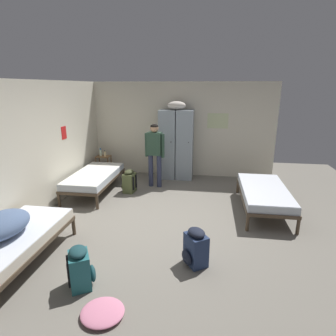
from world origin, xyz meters
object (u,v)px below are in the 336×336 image
(water_bottle, at_px, (101,152))
(lotion_bottle, at_px, (105,154))
(backpack_teal, at_px, (80,268))
(locker_bank, at_px, (176,143))
(backpack_navy, at_px, (195,248))
(shelf_unit, at_px, (104,164))
(bed_right, at_px, (264,193))
(bed_left_rear, at_px, (95,177))
(bedding_heap, at_px, (1,225))
(backpack_olive, at_px, (129,182))
(person_traveler, at_px, (155,150))
(clothes_pile_pink, at_px, (103,312))
(bed_left_front, at_px, (13,241))

(water_bottle, distance_m, lotion_bottle, 0.16)
(backpack_teal, bearing_deg, lotion_bottle, 106.52)
(locker_bank, relative_size, backpack_navy, 3.76)
(locker_bank, distance_m, shelf_unit, 2.13)
(locker_bank, xyz_separation_m, bed_right, (2.01, -1.86, -0.59))
(shelf_unit, height_order, lotion_bottle, lotion_bottle)
(water_bottle, distance_m, backpack_teal, 4.67)
(bed_left_rear, height_order, bedding_heap, bedding_heap)
(bedding_heap, relative_size, backpack_olive, 1.57)
(bed_left_rear, bearing_deg, shelf_unit, 101.28)
(bed_left_rear, height_order, backpack_teal, backpack_teal)
(person_traveler, relative_size, clothes_pile_pink, 3.23)
(shelf_unit, distance_m, bedding_heap, 4.18)
(bed_left_rear, relative_size, bed_left_front, 1.00)
(shelf_unit, relative_size, bed_right, 0.30)
(locker_bank, xyz_separation_m, shelf_unit, (-2.03, -0.13, -0.62))
(lotion_bottle, xyz_separation_m, clothes_pile_pink, (1.73, -4.78, -0.61))
(bedding_heap, xyz_separation_m, clothes_pile_pink, (1.65, -0.66, -0.60))
(shelf_unit, bearing_deg, lotion_bottle, -29.74)
(water_bottle, height_order, backpack_teal, water_bottle)
(shelf_unit, bearing_deg, bed_right, -23.13)
(shelf_unit, xyz_separation_m, backpack_navy, (2.77, -3.74, -0.09))
(bed_left_rear, xyz_separation_m, backpack_teal, (1.11, -3.15, -0.12))
(clothes_pile_pink, bearing_deg, locker_bank, 87.31)
(bed_right, bearing_deg, bedding_heap, -147.92)
(shelf_unit, relative_size, lotion_bottle, 3.23)
(bedding_heap, bearing_deg, shelf_unit, 92.04)
(bed_right, relative_size, lotion_bottle, 10.77)
(bedding_heap, height_order, person_traveler, person_traveler)
(bed_left_rear, distance_m, bed_left_front, 2.87)
(person_traveler, bearing_deg, bedding_heap, -112.37)
(backpack_navy, bearing_deg, bed_left_front, -171.16)
(shelf_unit, xyz_separation_m, person_traveler, (1.59, -0.66, 0.61))
(bed_left_rear, height_order, bed_left_front, same)
(locker_bank, relative_size, bedding_heap, 2.40)
(person_traveler, xyz_separation_m, backpack_teal, (-0.23, -3.75, -0.69))
(clothes_pile_pink, bearing_deg, backpack_navy, 48.41)
(person_traveler, distance_m, backpack_olive, 1.00)
(person_traveler, bearing_deg, bed_right, -23.63)
(lotion_bottle, xyz_separation_m, backpack_navy, (2.70, -3.70, -0.39))
(bed_left_rear, height_order, backpack_navy, backpack_navy)
(bed_right, relative_size, person_traveler, 1.20)
(backpack_navy, bearing_deg, backpack_teal, -154.56)
(shelf_unit, height_order, bed_left_rear, shelf_unit)
(backpack_navy, distance_m, clothes_pile_pink, 1.47)
(shelf_unit, xyz_separation_m, bed_right, (4.04, -1.73, 0.04))
(locker_bank, xyz_separation_m, bed_left_front, (-1.78, -4.26, -0.59))
(shelf_unit, relative_size, water_bottle, 2.68)
(bed_left_rear, relative_size, bed_right, 1.00)
(clothes_pile_pink, bearing_deg, bed_left_front, 155.83)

